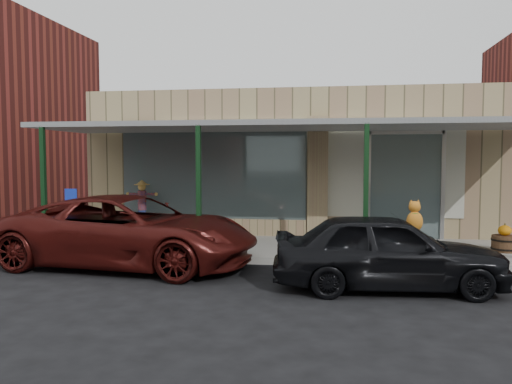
% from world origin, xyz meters
% --- Properties ---
extents(ground, '(120.00, 120.00, 0.00)m').
position_xyz_m(ground, '(0.00, 0.00, 0.00)').
color(ground, black).
rests_on(ground, ground).
extents(sidewalk, '(40.00, 3.20, 0.15)m').
position_xyz_m(sidewalk, '(0.00, 3.60, 0.07)').
color(sidewalk, gray).
rests_on(sidewalk, ground).
extents(storefront, '(12.00, 6.25, 4.20)m').
position_xyz_m(storefront, '(-0.00, 8.16, 2.09)').
color(storefront, '#95855B').
rests_on(storefront, ground).
extents(awning, '(12.00, 3.00, 3.04)m').
position_xyz_m(awning, '(0.00, 3.56, 3.01)').
color(awning, slate).
rests_on(awning, ground).
extents(block_buildings_near, '(61.00, 8.00, 8.00)m').
position_xyz_m(block_buildings_near, '(2.01, 9.20, 3.77)').
color(block_buildings_near, maroon).
rests_on(block_buildings_near, ground).
extents(barrel_scarecrow, '(0.90, 0.74, 1.52)m').
position_xyz_m(barrel_scarecrow, '(-4.14, 4.71, 0.66)').
color(barrel_scarecrow, brown).
rests_on(barrel_scarecrow, sidewalk).
extents(barrel_pumpkin, '(0.57, 0.57, 0.65)m').
position_xyz_m(barrel_pumpkin, '(5.00, 3.56, 0.38)').
color(barrel_pumpkin, brown).
rests_on(barrel_pumpkin, sidewalk).
extents(handicap_sign, '(0.29, 0.04, 1.41)m').
position_xyz_m(handicap_sign, '(-5.00, 2.46, 1.06)').
color(handicap_sign, gray).
rests_on(handicap_sign, sidewalk).
extents(parked_sedan, '(4.07, 1.91, 1.52)m').
position_xyz_m(parked_sedan, '(2.07, 0.38, 0.68)').
color(parked_sedan, black).
rests_on(parked_sedan, ground).
extents(car_maroon, '(5.61, 2.98, 1.50)m').
position_xyz_m(car_maroon, '(-3.11, 1.42, 0.75)').
color(car_maroon, '#44100D').
rests_on(car_maroon, ground).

